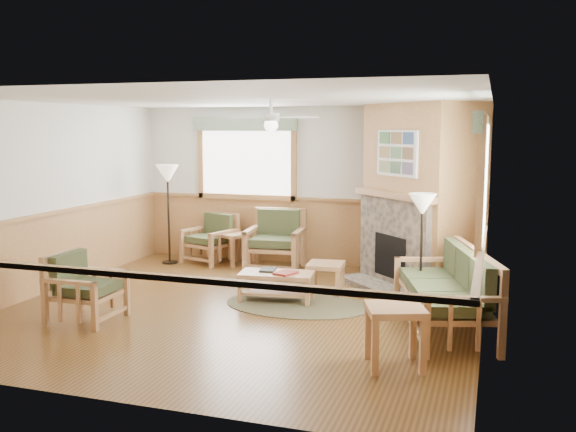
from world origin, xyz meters
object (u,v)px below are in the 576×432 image
(sofa, at_px, (443,290))
(end_table_sofa, at_px, (395,337))
(footstool, at_px, (326,278))
(armchair_back_right, at_px, (275,241))
(armchair_left, at_px, (86,287))
(floor_lamp_right, at_px, (421,253))
(coffee_table, at_px, (276,287))
(floor_lamp_left, at_px, (169,214))
(armchair_back_left, at_px, (210,238))
(end_table_chairs, at_px, (233,248))

(sofa, xyz_separation_m, end_table_sofa, (-0.35, -1.37, -0.16))
(sofa, height_order, footstool, sofa)
(sofa, relative_size, armchair_back_right, 2.06)
(armchair_left, height_order, footstool, armchair_left)
(sofa, distance_m, floor_lamp_right, 0.80)
(coffee_table, height_order, footstool, footstool)
(footstool, height_order, floor_lamp_right, floor_lamp_right)
(end_table_sofa, bearing_deg, coffee_table, 134.41)
(footstool, bearing_deg, coffee_table, -130.44)
(armchair_left, xyz_separation_m, footstool, (2.44, 2.19, -0.20))
(floor_lamp_left, bearing_deg, armchair_back_left, 24.86)
(armchair_back_left, bearing_deg, end_table_sofa, -28.44)
(armchair_left, distance_m, floor_lamp_left, 3.41)
(coffee_table, relative_size, footstool, 1.97)
(sofa, bearing_deg, floor_lamp_left, -132.56)
(coffee_table, height_order, floor_lamp_left, floor_lamp_left)
(sofa, xyz_separation_m, floor_lamp_left, (-4.83, 2.31, 0.39))
(end_table_chairs, xyz_separation_m, footstool, (2.03, -1.42, -0.05))
(floor_lamp_right, bearing_deg, armchair_back_left, 153.25)
(armchair_back_left, xyz_separation_m, end_table_sofa, (3.84, -3.98, -0.12))
(armchair_back_left, bearing_deg, coffee_table, -28.89)
(sofa, xyz_separation_m, coffee_table, (-2.25, 0.57, -0.27))
(armchair_back_right, bearing_deg, armchair_back_left, 163.57)
(sofa, xyz_separation_m, armchair_back_left, (-4.19, 2.61, -0.05))
(armchair_back_left, height_order, floor_lamp_left, floor_lamp_left)
(armchair_back_right, distance_m, floor_lamp_left, 1.97)
(coffee_table, height_order, end_table_sofa, end_table_sofa)
(armchair_back_left, height_order, end_table_chairs, armchair_back_left)
(armchair_back_left, bearing_deg, end_table_chairs, 17.61)
(coffee_table, relative_size, floor_lamp_left, 0.57)
(armchair_back_right, bearing_deg, armchair_left, -116.44)
(armchair_back_left, relative_size, floor_lamp_left, 0.49)
(end_table_sofa, relative_size, floor_lamp_left, 0.36)
(coffee_table, xyz_separation_m, end_table_sofa, (1.90, -1.94, 0.11))
(end_table_sofa, relative_size, floor_lamp_right, 0.40)
(armchair_left, bearing_deg, sofa, -76.67)
(armchair_back_right, distance_m, coffee_table, 1.93)
(sofa, height_order, armchair_back_right, armchair_back_right)
(armchair_back_right, bearing_deg, end_table_sofa, -61.55)
(coffee_table, relative_size, end_table_chairs, 1.84)
(coffee_table, distance_m, floor_lamp_left, 3.18)
(sofa, bearing_deg, armchair_back_right, -146.18)
(sofa, distance_m, armchair_back_left, 4.94)
(coffee_table, xyz_separation_m, floor_lamp_left, (-2.57, 1.75, 0.67))
(footstool, bearing_deg, floor_lamp_right, -20.57)
(sofa, distance_m, floor_lamp_left, 5.37)
(end_table_sofa, distance_m, footstool, 2.91)
(coffee_table, bearing_deg, armchair_back_left, 126.22)
(footstool, bearing_deg, armchair_left, -138.15)
(armchair_back_right, bearing_deg, end_table_chairs, 158.37)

